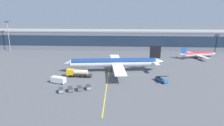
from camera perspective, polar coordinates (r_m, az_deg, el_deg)
name	(u,v)px	position (r m, az deg, el deg)	size (l,w,h in m)	color
ground_plane	(110,74)	(87.86, -0.56, -3.22)	(700.00, 700.00, 0.00)	#515459
apron_lead_in_line	(109,73)	(89.82, -1.03, -2.81)	(0.30, 80.00, 0.01)	yellow
terminal_building	(125,40)	(147.03, 3.88, 6.83)	(221.56, 17.34, 14.22)	slate
main_airliner	(114,63)	(90.77, 0.71, 0.13)	(47.26, 37.75, 11.94)	white
fuel_tanker	(78,73)	(84.82, -10.07, -2.87)	(10.85, 2.88, 3.25)	#232326
belt_loader	(161,79)	(80.21, 14.32, -4.70)	(4.49, 6.71, 3.49)	#285B9E
lavatory_truck	(58,80)	(79.19, -15.55, -4.71)	(6.22, 3.87, 2.50)	white
baggage_cart_0	(61,90)	(70.14, -14.77, -7.74)	(2.36, 3.02, 1.48)	gray
baggage_cart_1	(70,89)	(70.26, -12.15, -7.54)	(2.36, 3.02, 1.48)	#595B60
baggage_cart_2	(79,88)	(70.52, -9.54, -7.32)	(2.36, 3.02, 1.48)	#595B60
baggage_cart_3	(88,87)	(70.92, -6.96, -7.09)	(2.36, 3.02, 1.48)	gray
commuter_jet_far	(198,54)	(129.26, 23.92, 2.36)	(24.82, 19.87, 6.93)	silver
apron_light_mast_1	(8,34)	(157.51, -28.17, 7.62)	(2.80, 0.50, 21.01)	gray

